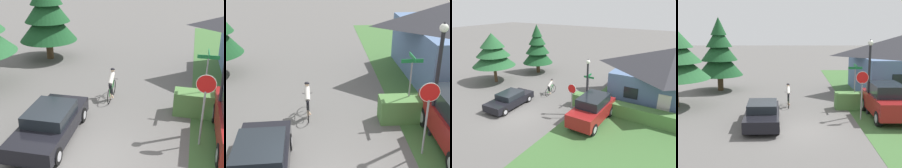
# 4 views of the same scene
# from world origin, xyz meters

# --- Properties ---
(sedan_left_lane) EXTENTS (1.98, 4.44, 1.25)m
(sedan_left_lane) POSITION_xyz_m (-1.58, 0.89, 0.61)
(sedan_left_lane) COLOR black
(sedan_left_lane) RESTS_ON ground
(cyclist) EXTENTS (0.44, 1.84, 1.51)m
(cyclist) POSITION_xyz_m (-0.21, 4.89, 0.72)
(cyclist) COLOR black
(cyclist) RESTS_ON ground
(stop_sign) EXTENTS (0.69, 0.07, 2.78)m
(stop_sign) POSITION_xyz_m (3.95, 1.83, 1.95)
(stop_sign) COLOR gray
(stop_sign) RESTS_ON ground
(street_lamp) EXTENTS (0.31, 0.31, 4.51)m
(street_lamp) POSITION_xyz_m (4.61, 2.99, 2.73)
(street_lamp) COLOR black
(street_lamp) RESTS_ON ground
(street_name_sign) EXTENTS (0.90, 0.90, 2.87)m
(street_name_sign) POSITION_xyz_m (4.07, 4.37, 1.97)
(street_name_sign) COLOR gray
(street_name_sign) RESTS_ON ground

